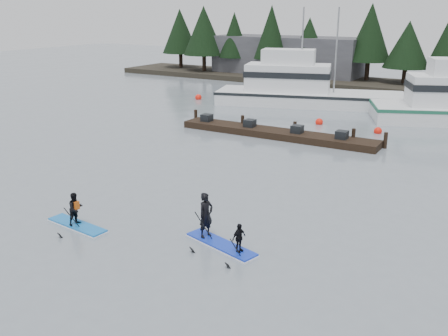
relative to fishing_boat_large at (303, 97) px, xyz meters
The scene contains 11 objects.
ground 29.07m from the fishing_boat_large, 79.35° to the right, with size 160.00×160.00×0.00m, color slate.
far_shore 14.48m from the fishing_boat_large, 68.22° to the left, with size 70.00×8.00×0.60m, color #2D281E.
treeline 14.49m from the fishing_boat_large, 68.22° to the left, with size 60.00×4.00×8.00m, color black, non-canonical shape.
waterfront_building 17.78m from the fishing_boat_large, 119.21° to the left, with size 18.00×6.00×5.00m, color #4C4C51.
fishing_boat_large is the anchor object (origin of this frame).
floating_dock 12.32m from the fishing_boat_large, 75.78° to the right, with size 13.75×1.83×0.46m, color black.
buoy_b 7.98m from the fishing_boat_large, 58.78° to the right, with size 0.57×0.57×0.57m, color #FE1C0C.
buoy_a 9.92m from the fishing_boat_large, 164.87° to the right, with size 0.62×0.62×0.62m, color #FE1C0C.
buoy_d 11.37m from the fishing_boat_large, 40.59° to the right, with size 0.55×0.55×0.55m, color #FE1C0C.
paddleboard_solo 29.23m from the fishing_boat_large, 85.01° to the right, with size 2.87×1.15×1.87m.
paddleboard_duo 28.72m from the fishing_boat_large, 73.68° to the right, with size 3.12×1.63×2.38m.
Camera 1 is at (11.50, -13.02, 8.23)m, focal length 40.00 mm.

